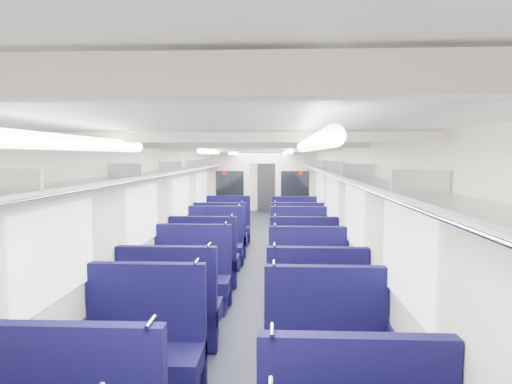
{
  "coord_description": "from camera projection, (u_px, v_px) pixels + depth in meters",
  "views": [
    {
      "loc": [
        0.38,
        -8.62,
        2.2
      ],
      "look_at": [
        -0.16,
        2.98,
        1.25
      ],
      "focal_mm": 31.0,
      "sensor_mm": 36.0,
      "label": 1
    }
  ],
  "objects": [
    {
      "name": "floor",
      "position": [
        257.0,
        267.0,
        8.78
      ],
      "size": [
        2.8,
        18.0,
        0.01
      ],
      "primitive_type": "cube",
      "color": "black",
      "rests_on": "ground"
    },
    {
      "name": "ceiling",
      "position": [
        257.0,
        148.0,
        8.59
      ],
      "size": [
        2.8,
        18.0,
        0.01
      ],
      "primitive_type": "cube",
      "color": "white",
      "rests_on": "wall_left"
    },
    {
      "name": "wall_left",
      "position": [
        187.0,
        208.0,
        8.75
      ],
      "size": [
        0.02,
        18.0,
        2.35
      ],
      "primitive_type": "cube",
      "color": "beige",
      "rests_on": "floor"
    },
    {
      "name": "dado_left",
      "position": [
        188.0,
        249.0,
        8.82
      ],
      "size": [
        0.03,
        17.9,
        0.7
      ],
      "primitive_type": "cube",
      "color": "black",
      "rests_on": "floor"
    },
    {
      "name": "wall_right",
      "position": [
        329.0,
        208.0,
        8.62
      ],
      "size": [
        0.02,
        18.0,
        2.35
      ],
      "primitive_type": "cube",
      "color": "beige",
      "rests_on": "floor"
    },
    {
      "name": "dado_right",
      "position": [
        327.0,
        250.0,
        8.69
      ],
      "size": [
        0.03,
        17.9,
        0.7
      ],
      "primitive_type": "cube",
      "color": "black",
      "rests_on": "floor"
    },
    {
      "name": "wall_far",
      "position": [
        267.0,
        182.0,
        17.65
      ],
      "size": [
        2.8,
        0.02,
        2.35
      ],
      "primitive_type": "cube",
      "color": "beige",
      "rests_on": "floor"
    },
    {
      "name": "luggage_rack_left",
      "position": [
        196.0,
        167.0,
        8.68
      ],
      "size": [
        0.36,
        17.4,
        0.18
      ],
      "color": "#B2B5BA",
      "rests_on": "wall_left"
    },
    {
      "name": "luggage_rack_right",
      "position": [
        319.0,
        168.0,
        8.57
      ],
      "size": [
        0.36,
        17.4,
        0.18
      ],
      "color": "#B2B5BA",
      "rests_on": "wall_right"
    },
    {
      "name": "windows",
      "position": [
        256.0,
        198.0,
        8.21
      ],
      "size": [
        2.78,
        15.6,
        0.75
      ],
      "color": "white",
      "rests_on": "wall_left"
    },
    {
      "name": "ceiling_fittings",
      "position": [
        256.0,
        151.0,
        8.34
      ],
      "size": [
        2.7,
        16.06,
        0.11
      ],
      "color": "beige",
      "rests_on": "ceiling"
    },
    {
      "name": "end_door",
      "position": [
        267.0,
        186.0,
        17.6
      ],
      "size": [
        0.75,
        0.06,
        2.0
      ],
      "primitive_type": "cube",
      "color": "black",
      "rests_on": "floor"
    },
    {
      "name": "bulkhead",
      "position": [
        262.0,
        192.0,
        11.91
      ],
      "size": [
        2.8,
        0.1,
        2.35
      ],
      "color": "beige",
      "rests_on": "floor"
    },
    {
      "name": "seat_6",
      "position": [
        143.0,
        356.0,
        4.01
      ],
      "size": [
        1.11,
        0.62,
        1.24
      ],
      "color": "#0F0C3D",
      "rests_on": "floor"
    },
    {
      "name": "seat_7",
      "position": [
        327.0,
        362.0,
        3.9
      ],
      "size": [
        1.11,
        0.62,
        1.24
      ],
      "color": "#0F0C3D",
      "rests_on": "floor"
    },
    {
      "name": "seat_8",
      "position": [
        171.0,
        314.0,
        5.08
      ],
      "size": [
        1.11,
        0.62,
        1.24
      ],
      "color": "#0F0C3D",
      "rests_on": "floor"
    },
    {
      "name": "seat_9",
      "position": [
        315.0,
        316.0,
        5.03
      ],
      "size": [
        1.11,
        0.62,
        1.24
      ],
      "color": "#0F0C3D",
      "rests_on": "floor"
    },
    {
      "name": "seat_10",
      "position": [
        192.0,
        283.0,
        6.34
      ],
      "size": [
        1.11,
        0.62,
        1.24
      ],
      "color": "#0F0C3D",
      "rests_on": "floor"
    },
    {
      "name": "seat_11",
      "position": [
        308.0,
        287.0,
        6.13
      ],
      "size": [
        1.11,
        0.62,
        1.24
      ],
      "color": "#0F0C3D",
      "rests_on": "floor"
    },
    {
      "name": "seat_12",
      "position": [
        205.0,
        263.0,
        7.48
      ],
      "size": [
        1.11,
        0.62,
        1.24
      ],
      "color": "#0F0C3D",
      "rests_on": "floor"
    },
    {
      "name": "seat_13",
      "position": [
        303.0,
        264.0,
        7.44
      ],
      "size": [
        1.11,
        0.62,
        1.24
      ],
      "color": "#0F0C3D",
      "rests_on": "floor"
    },
    {
      "name": "seat_14",
      "position": [
        215.0,
        249.0,
        8.68
      ],
      "size": [
        1.11,
        0.62,
        1.24
      ],
      "color": "#0F0C3D",
      "rests_on": "floor"
    },
    {
      "name": "seat_15",
      "position": [
        299.0,
        249.0,
        8.6
      ],
      "size": [
        1.11,
        0.62,
        1.24
      ],
      "color": "#0F0C3D",
      "rests_on": "floor"
    },
    {
      "name": "seat_16",
      "position": [
        221.0,
        239.0,
        9.64
      ],
      "size": [
        1.11,
        0.62,
        1.24
      ],
      "color": "#0F0C3D",
      "rests_on": "floor"
    },
    {
      "name": "seat_17",
      "position": [
        297.0,
        239.0,
        9.64
      ],
      "size": [
        1.11,
        0.62,
        1.24
      ],
      "color": "#0F0C3D",
      "rests_on": "floor"
    },
    {
      "name": "seat_18",
      "position": [
        227.0,
        230.0,
        10.93
      ],
      "size": [
        1.11,
        0.62,
        1.24
      ],
      "color": "#0F0C3D",
      "rests_on": "floor"
    },
    {
      "name": "seat_19",
      "position": [
        295.0,
        231.0,
        10.75
      ],
      "size": [
        1.11,
        0.62,
        1.24
      ],
      "color": "#0F0C3D",
      "rests_on": "floor"
    }
  ]
}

